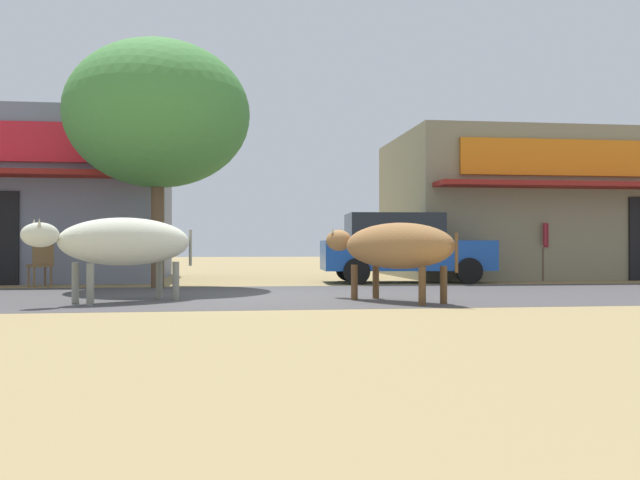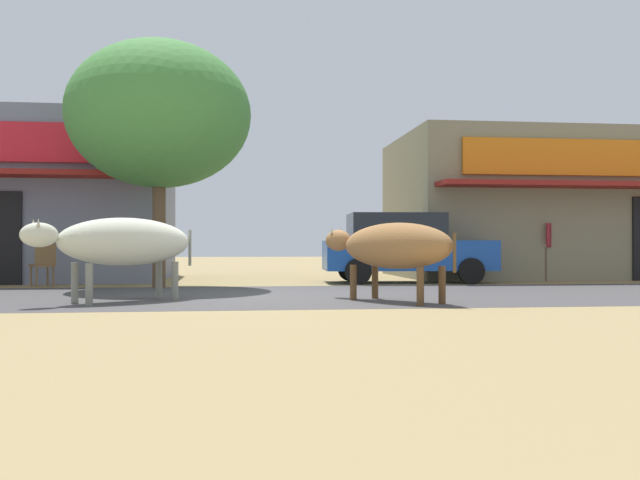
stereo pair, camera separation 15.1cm
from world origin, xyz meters
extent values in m
plane|color=#9B8456|center=(0.00, 0.00, 0.00)|extent=(80.00, 80.00, 0.00)
cube|color=#464445|center=(0.00, 0.00, 0.00)|extent=(72.00, 5.54, 0.00)
cube|color=slate|center=(-5.98, 6.63, 2.06)|extent=(7.34, 5.18, 4.11)
cube|color=gray|center=(8.33, 6.63, 1.96)|extent=(8.47, 5.18, 3.92)
cube|color=orange|center=(8.33, 3.98, 3.06)|extent=(6.77, 0.10, 0.90)
cube|color=maroon|center=(8.33, 3.59, 2.35)|extent=(8.13, 0.90, 0.12)
cylinder|color=brown|center=(-2.10, 2.58, 1.19)|extent=(0.27, 0.27, 2.39)
ellipsoid|color=#44853C|center=(-2.10, 2.58, 3.64)|extent=(3.84, 3.84, 3.07)
cube|color=#1949A1|center=(3.57, 3.88, 0.65)|extent=(4.06, 1.82, 0.70)
cube|color=#1E2328|center=(3.27, 3.90, 1.32)|extent=(2.27, 1.60, 0.64)
cylinder|color=black|center=(4.90, 4.62, 0.30)|extent=(0.61, 0.21, 0.60)
cylinder|color=black|center=(4.82, 3.01, 0.30)|extent=(0.61, 0.21, 0.60)
cylinder|color=black|center=(2.31, 4.76, 0.30)|extent=(0.61, 0.21, 0.60)
cylinder|color=black|center=(2.23, 3.14, 0.30)|extent=(0.61, 0.21, 0.60)
ellipsoid|color=beige|center=(-2.24, -1.00, 0.95)|extent=(2.25, 1.90, 0.76)
ellipsoid|color=beige|center=(-3.36, -1.79, 1.04)|extent=(0.62, 0.55, 0.36)
cone|color=beige|center=(-3.34, -1.90, 1.22)|extent=(0.06, 0.06, 0.12)
cone|color=beige|center=(-3.46, -1.74, 1.22)|extent=(0.06, 0.06, 0.12)
cylinder|color=gray|center=(-2.68, -1.63, 0.31)|extent=(0.11, 0.11, 0.63)
cylinder|color=gray|center=(-2.98, -1.21, 0.31)|extent=(0.11, 0.11, 0.63)
cylinder|color=gray|center=(-1.50, -0.79, 0.31)|extent=(0.11, 0.11, 0.63)
cylinder|color=gray|center=(-1.80, -0.37, 0.31)|extent=(0.11, 0.11, 0.63)
cylinder|color=gray|center=(-1.29, -0.33, 0.85)|extent=(0.05, 0.05, 0.61)
ellipsoid|color=#9A6A3C|center=(1.99, -1.61, 0.88)|extent=(1.83, 2.20, 0.73)
ellipsoid|color=#9A6A3C|center=(1.23, -0.52, 0.97)|extent=(0.55, 0.62, 0.36)
cone|color=beige|center=(1.12, -0.53, 1.15)|extent=(0.06, 0.06, 0.12)
cone|color=beige|center=(1.28, -0.42, 1.15)|extent=(0.06, 0.06, 0.12)
cylinder|color=brown|center=(1.38, -1.18, 0.29)|extent=(0.11, 0.11, 0.57)
cylinder|color=brown|center=(1.80, -0.89, 0.29)|extent=(0.11, 0.11, 0.57)
cylinder|color=brown|center=(2.18, -2.34, 0.29)|extent=(0.11, 0.11, 0.57)
cylinder|color=brown|center=(2.60, -2.05, 0.29)|extent=(0.11, 0.11, 0.57)
cylinder|color=brown|center=(2.63, -2.55, 0.78)|extent=(0.05, 0.05, 0.58)
cylinder|color=brown|center=(7.09, 4.29, 0.42)|extent=(0.14, 0.14, 0.84)
cylinder|color=brown|center=(7.09, 4.11, 0.42)|extent=(0.14, 0.14, 0.84)
cube|color=maroon|center=(7.09, 4.20, 1.13)|extent=(0.48, 0.42, 0.59)
sphere|color=tan|center=(7.09, 4.20, 1.54)|extent=(0.23, 0.23, 0.23)
cylinder|color=maroon|center=(7.09, 4.46, 1.16)|extent=(0.09, 0.09, 0.53)
cylinder|color=maroon|center=(7.09, 3.94, 1.16)|extent=(0.09, 0.09, 0.53)
cube|color=brown|center=(-4.64, 3.29, 0.45)|extent=(0.61, 0.61, 0.05)
cube|color=brown|center=(-4.53, 3.12, 0.70)|extent=(0.39, 0.27, 0.44)
cylinder|color=brown|center=(-4.89, 3.34, 0.21)|extent=(0.04, 0.04, 0.43)
cylinder|color=brown|center=(-4.59, 3.53, 0.21)|extent=(0.04, 0.04, 0.43)
cylinder|color=brown|center=(-4.69, 3.04, 0.21)|extent=(0.04, 0.04, 0.43)
cylinder|color=brown|center=(-4.40, 3.24, 0.21)|extent=(0.04, 0.04, 0.43)
camera|label=1|loc=(-0.70, -12.37, 0.90)|focal=39.34mm
camera|label=2|loc=(-0.55, -12.39, 0.90)|focal=39.34mm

